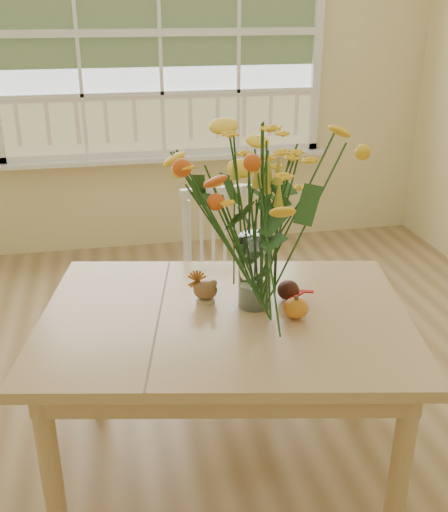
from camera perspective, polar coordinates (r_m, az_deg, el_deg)
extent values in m
cube|color=olive|center=(2.78, 0.05, -16.13)|extent=(4.00, 4.50, 0.01)
cube|color=beige|center=(4.39, -6.09, 17.82)|extent=(4.00, 0.02, 2.70)
cube|color=silver|center=(4.36, -6.18, 20.42)|extent=(2.20, 0.00, 1.60)
cube|color=white|center=(4.44, -5.63, 9.23)|extent=(2.42, 0.12, 0.03)
cube|color=tan|center=(2.18, 0.10, -6.00)|extent=(1.48, 1.18, 0.04)
cube|color=tan|center=(2.22, 0.10, -7.57)|extent=(1.34, 1.04, 0.10)
cylinder|color=tan|center=(2.16, -16.14, -19.13)|extent=(0.07, 0.07, 0.67)
cylinder|color=tan|center=(2.75, -12.10, -8.44)|extent=(0.07, 0.07, 0.67)
cylinder|color=tan|center=(2.17, 16.42, -18.99)|extent=(0.07, 0.07, 0.67)
cylinder|color=tan|center=(2.76, 12.15, -8.37)|extent=(0.07, 0.07, 0.67)
cube|color=white|center=(2.88, 0.64, -4.02)|extent=(0.44, 0.42, 0.05)
cube|color=white|center=(2.93, 0.10, 1.68)|extent=(0.43, 0.05, 0.49)
cylinder|color=white|center=(2.84, -2.15, -9.80)|extent=(0.04, 0.04, 0.42)
cylinder|color=white|center=(3.10, -2.90, -6.70)|extent=(0.04, 0.04, 0.42)
cylinder|color=white|center=(2.89, 4.44, -9.19)|extent=(0.04, 0.04, 0.42)
cylinder|color=white|center=(3.15, 3.11, -6.21)|extent=(0.04, 0.04, 0.42)
cylinder|color=white|center=(2.18, 2.96, -1.45)|extent=(0.12, 0.12, 0.28)
ellipsoid|color=orange|center=(2.15, 6.85, -5.02)|extent=(0.09, 0.09, 0.07)
cylinder|color=#CCB78C|center=(2.26, -1.77, -4.18)|extent=(0.07, 0.07, 0.01)
ellipsoid|color=brown|center=(2.24, -1.78, -3.27)|extent=(0.10, 0.08, 0.07)
ellipsoid|color=#38160F|center=(2.27, 6.13, -3.34)|extent=(0.08, 0.08, 0.08)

